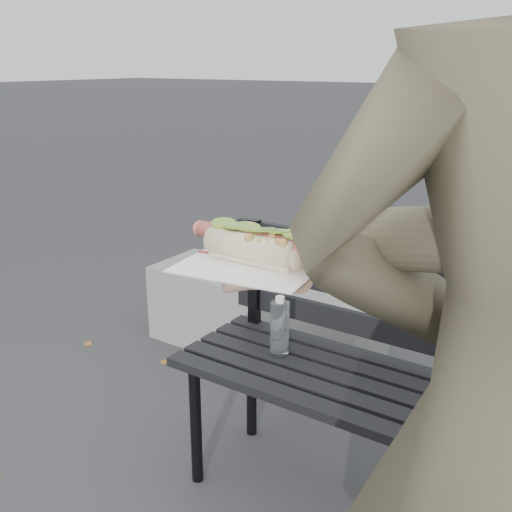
# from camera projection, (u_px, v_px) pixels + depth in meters

# --- Properties ---
(park_bench) EXTENTS (1.50, 0.44, 0.88)m
(park_bench) POSITION_uv_depth(u_px,v_px,m) (411.00, 372.00, 1.81)
(park_bench) COLOR black
(park_bench) RESTS_ON ground
(concrete_block) EXTENTS (1.20, 0.40, 0.40)m
(concrete_block) POSITION_uv_depth(u_px,v_px,m) (262.00, 316.00, 3.01)
(concrete_block) COLOR slate
(concrete_block) RESTS_ON ground
(held_hotdog) EXTENTS (0.62, 0.31, 0.20)m
(held_hotdog) POSITION_uv_depth(u_px,v_px,m) (400.00, 245.00, 0.79)
(held_hotdog) COLOR brown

